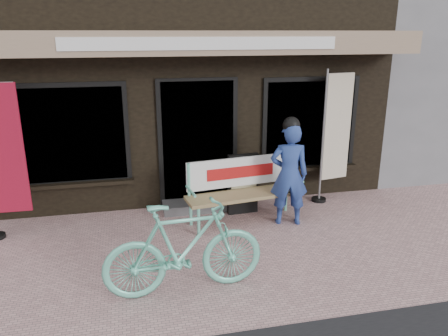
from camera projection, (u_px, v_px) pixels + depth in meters
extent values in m
plane|color=#C49796|center=(223.00, 259.00, 5.85)|extent=(70.00, 70.00, 0.00)
cube|color=black|center=(176.00, 82.00, 9.97)|extent=(7.00, 6.00, 3.60)
cube|color=gray|center=(200.00, 43.00, 6.57)|extent=(7.00, 0.80, 0.35)
cube|color=white|center=(204.00, 43.00, 6.19)|extent=(4.00, 0.02, 0.18)
cube|color=black|center=(198.00, 144.00, 7.37)|extent=(1.20, 0.06, 2.10)
cube|color=black|center=(198.00, 144.00, 7.36)|extent=(1.35, 0.04, 2.20)
cube|color=black|center=(73.00, 135.00, 6.88)|extent=(1.60, 0.06, 1.50)
cube|color=black|center=(310.00, 124.00, 7.71)|extent=(1.60, 0.06, 1.50)
cube|color=black|center=(73.00, 135.00, 6.87)|extent=(1.75, 0.04, 1.65)
cube|color=black|center=(310.00, 124.00, 7.70)|extent=(1.75, 0.04, 1.65)
cube|color=black|center=(77.00, 184.00, 7.07)|extent=(1.80, 0.18, 0.06)
cube|color=black|center=(308.00, 168.00, 7.89)|extent=(1.80, 0.18, 0.06)
cube|color=#59595B|center=(201.00, 205.00, 7.46)|extent=(1.30, 0.45, 0.15)
cylinder|color=#6DD5B9|center=(199.00, 222.00, 6.44)|extent=(0.05, 0.05, 0.44)
cylinder|color=#6DD5B9|center=(191.00, 212.00, 6.81)|extent=(0.05, 0.05, 0.44)
cylinder|color=#6DD5B9|center=(298.00, 207.00, 6.99)|extent=(0.05, 0.05, 0.44)
cylinder|color=#6DD5B9|center=(286.00, 198.00, 7.36)|extent=(0.05, 0.05, 0.44)
cube|color=#998253|center=(245.00, 195.00, 6.83)|extent=(1.92, 0.72, 0.05)
cylinder|color=#6DD5B9|center=(189.00, 181.00, 6.65)|extent=(0.05, 0.05, 0.57)
cylinder|color=#6DD5B9|center=(288.00, 170.00, 7.22)|extent=(0.05, 0.05, 0.57)
cube|color=white|center=(240.00, 172.00, 6.94)|extent=(1.76, 0.28, 0.47)
cube|color=#B21414|center=(241.00, 172.00, 6.92)|extent=(1.12, 0.16, 0.19)
cylinder|color=#6DD5B9|center=(191.00, 191.00, 6.48)|extent=(0.10, 0.46, 0.04)
cylinder|color=#6DD5B9|center=(296.00, 178.00, 7.07)|extent=(0.10, 0.46, 0.04)
imported|color=navy|center=(289.00, 175.00, 6.72)|extent=(0.66, 0.51, 1.61)
sphere|color=black|center=(291.00, 125.00, 6.49)|extent=(0.31, 0.31, 0.26)
imported|color=#6DD5B9|center=(184.00, 248.00, 4.96)|extent=(1.88, 0.62, 1.11)
cube|color=maroon|center=(4.00, 150.00, 6.10)|extent=(0.53, 0.04, 1.86)
cylinder|color=gray|center=(323.00, 138.00, 7.50)|extent=(0.04, 0.04, 2.33)
cylinder|color=gray|center=(341.00, 73.00, 7.28)|extent=(0.53, 0.12, 0.03)
cube|color=beige|center=(337.00, 127.00, 7.56)|extent=(0.53, 0.13, 1.85)
cylinder|color=black|center=(319.00, 199.00, 7.84)|extent=(0.30, 0.30, 0.05)
cube|color=black|center=(243.00, 184.00, 7.19)|extent=(0.52, 0.13, 1.02)
cube|color=beige|center=(244.00, 179.00, 7.10)|extent=(0.43, 0.06, 0.62)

